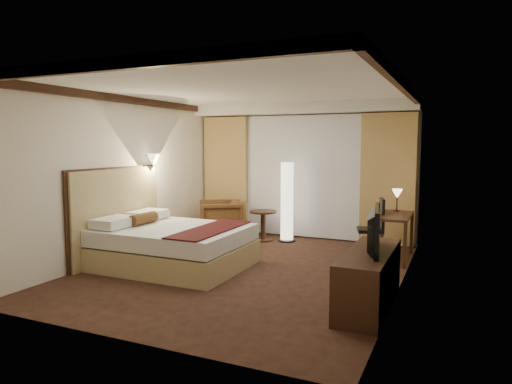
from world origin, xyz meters
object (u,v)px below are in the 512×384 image
at_px(side_table, 263,226).
at_px(office_chair, 370,228).
at_px(desk, 393,237).
at_px(armchair, 220,218).
at_px(television, 368,226).
at_px(floor_lamp, 287,202).
at_px(bed, 174,246).
at_px(dresser, 369,278).

xyz_separation_m(side_table, office_chair, (2.17, -0.52, 0.21)).
relative_size(side_table, desk, 0.53).
relative_size(armchair, office_chair, 0.85).
bearing_deg(side_table, office_chair, -13.52).
relative_size(armchair, television, 0.85).
bearing_deg(floor_lamp, side_table, -165.07).
bearing_deg(armchair, bed, -22.00).
xyz_separation_m(bed, desk, (3.04, 1.86, 0.05)).
height_order(dresser, television, television).
bearing_deg(desk, office_chair, -172.17).
bearing_deg(television, side_table, 32.61).
distance_m(armchair, dresser, 4.35).
bearing_deg(bed, side_table, 77.74).
distance_m(bed, office_chair, 3.24).
xyz_separation_m(bed, dresser, (3.09, -0.53, 0.01)).
height_order(armchair, office_chair, office_chair).
distance_m(floor_lamp, dresser, 3.70).
xyz_separation_m(office_chair, dresser, (0.41, -2.34, -0.17)).
height_order(armchair, television, television).
height_order(floor_lamp, desk, floor_lamp).
xyz_separation_m(floor_lamp, desk, (2.08, -0.59, -0.41)).
bearing_deg(desk, bed, -148.52).
distance_m(bed, floor_lamp, 2.68).
bearing_deg(dresser, bed, 170.29).
distance_m(side_table, desk, 2.58).
bearing_deg(desk, television, -89.52).
xyz_separation_m(floor_lamp, office_chair, (1.72, -0.64, -0.28)).
height_order(bed, armchair, armchair).
relative_size(desk, office_chair, 1.12).
bearing_deg(office_chair, side_table, 150.13).
distance_m(desk, television, 2.46).
height_order(side_table, floor_lamp, floor_lamp).
distance_m(armchair, office_chair, 3.05).
relative_size(side_table, floor_lamp, 0.38).
xyz_separation_m(desk, dresser, (0.05, -2.39, -0.04)).
relative_size(desk, television, 1.13).
height_order(side_table, office_chair, office_chair).
bearing_deg(bed, armchair, 99.20).
distance_m(office_chair, dresser, 2.39).
distance_m(floor_lamp, desk, 2.20).
xyz_separation_m(armchair, side_table, (0.85, 0.20, -0.13)).
height_order(floor_lamp, television, floor_lamp).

